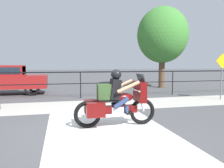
# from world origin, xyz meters

# --- Properties ---
(ground_plane) EXTENTS (120.00, 120.00, 0.00)m
(ground_plane) POSITION_xyz_m (0.00, 0.00, 0.00)
(ground_plane) COLOR #4C4C4F
(sidewalk_band) EXTENTS (44.00, 2.40, 0.01)m
(sidewalk_band) POSITION_xyz_m (0.00, 3.40, 0.01)
(sidewalk_band) COLOR #B7B2A8
(sidewalk_band) RESTS_ON ground
(crosswalk_band) EXTENTS (3.10, 6.00, 0.01)m
(crosswalk_band) POSITION_xyz_m (0.18, -0.20, 0.00)
(crosswalk_band) COLOR silver
(crosswalk_band) RESTS_ON ground
(fence_railing) EXTENTS (36.00, 0.05, 1.34)m
(fence_railing) POSITION_xyz_m (0.00, 5.44, 1.05)
(fence_railing) COLOR black
(fence_railing) RESTS_ON ground
(motorcycle) EXTENTS (2.31, 0.76, 1.58)m
(motorcycle) POSITION_xyz_m (0.47, 0.22, 0.71)
(motorcycle) COLOR black
(motorcycle) RESTS_ON ground
(parked_car) EXTENTS (4.10, 1.61, 1.64)m
(parked_car) POSITION_xyz_m (-3.87, 7.65, 0.94)
(parked_car) COLOR maroon
(parked_car) RESTS_ON ground
(street_sign) EXTENTS (0.71, 0.06, 2.22)m
(street_sign) POSITION_xyz_m (6.55, 3.38, 1.40)
(street_sign) COLOR slate
(street_sign) RESTS_ON ground
(tree_behind_sign) EXTENTS (3.60, 3.60, 5.76)m
(tree_behind_sign) POSITION_xyz_m (6.19, 8.99, 3.75)
(tree_behind_sign) COLOR brown
(tree_behind_sign) RESTS_ON ground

